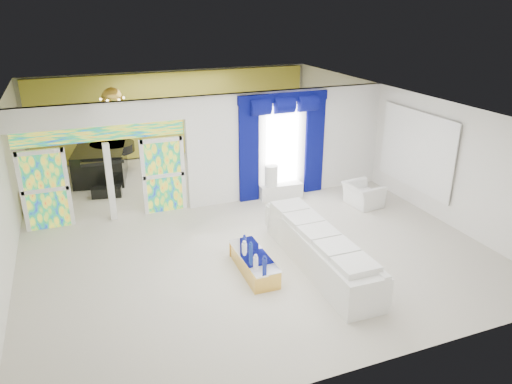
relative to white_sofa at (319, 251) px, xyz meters
name	(u,v)px	position (x,y,z in m)	size (l,w,h in m)	color
floor	(228,217)	(-0.99, 3.06, -0.37)	(12.00, 12.00, 0.00)	#B7AF9E
dividing_wall	(289,143)	(1.16, 4.06, 1.13)	(5.70, 0.18, 3.00)	white
dividing_header	(98,114)	(-3.84, 4.06, 2.36)	(4.30, 0.18, 0.55)	white
stained_panel_left	(45,190)	(-5.26, 4.06, 0.63)	(0.95, 0.04, 2.00)	#994C3F
stained_panel_right	(164,175)	(-2.41, 4.06, 0.63)	(0.95, 0.04, 2.00)	#994C3F
stained_transom	(101,134)	(-3.84, 4.06, 1.88)	(4.00, 0.05, 0.35)	#994C3F
window_pane	(282,147)	(0.91, 3.96, 1.08)	(1.00, 0.02, 2.30)	white
blue_drape_left	(249,152)	(-0.09, 3.93, 1.03)	(0.55, 0.10, 2.80)	#030446
blue_drape_right	(314,145)	(1.91, 3.93, 1.03)	(0.55, 0.10, 2.80)	#030446
blue_pelmet	(283,98)	(0.91, 3.93, 2.45)	(2.60, 0.12, 0.25)	#030446
wall_mirror	(416,150)	(3.95, 2.06, 1.18)	(0.04, 2.70, 1.90)	white
gold_curtains	(175,114)	(-0.99, 8.96, 1.13)	(9.70, 0.12, 2.90)	gold
white_sofa	(319,251)	(0.00, 0.00, 0.00)	(0.83, 3.87, 0.74)	white
coffee_table	(254,264)	(-1.35, 0.30, -0.19)	(0.55, 1.64, 0.37)	gold
console_table	(281,191)	(0.82, 3.79, -0.16)	(1.23, 0.39, 0.41)	white
table_lamp	(271,176)	(0.52, 3.79, 0.33)	(0.36, 0.36, 0.58)	silver
armchair	(363,195)	(2.68, 2.46, -0.06)	(0.95, 0.83, 0.62)	white
grand_piano	(101,164)	(-3.79, 7.24, 0.12)	(1.47, 1.93, 0.98)	black
piano_bench	(107,192)	(-3.79, 5.64, -0.23)	(0.82, 0.32, 0.27)	black
tv_console	(39,199)	(-5.52, 5.16, 0.00)	(0.51, 0.46, 0.74)	tan
chandelier	(112,98)	(-3.29, 6.46, 2.28)	(0.60, 0.60, 0.60)	gold
decanters	(253,253)	(-1.38, 0.26, 0.09)	(0.18, 1.21, 0.24)	navy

